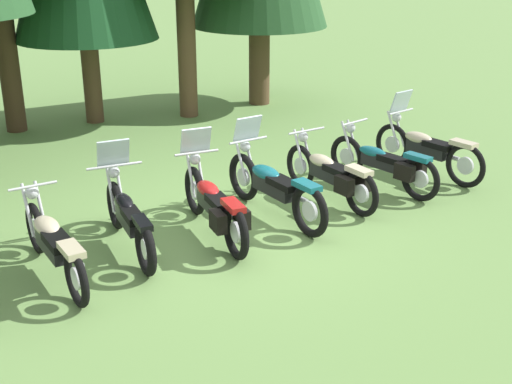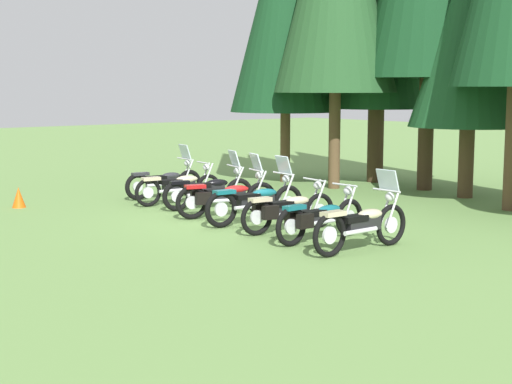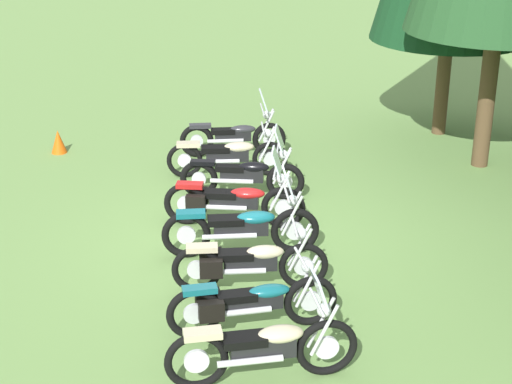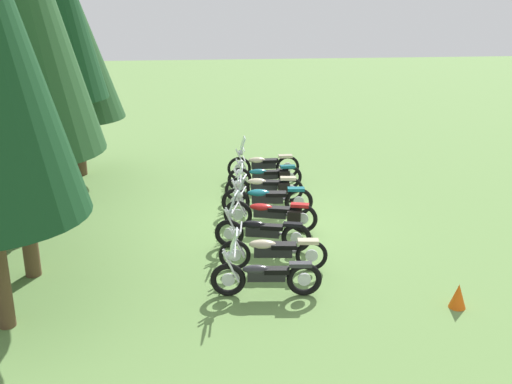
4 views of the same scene
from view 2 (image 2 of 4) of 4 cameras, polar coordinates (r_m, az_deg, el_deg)
name	(u,v)px [view 2 (image 2 of 4)]	position (r m, az deg, el deg)	size (l,w,h in m)	color
ground_plane	(244,219)	(16.47, -0.90, -2.06)	(80.00, 80.00, 0.00)	#6B934C
motorcycle_0	(165,181)	(19.77, -6.78, 0.83)	(0.75, 2.17, 1.35)	black
motorcycle_1	(180,186)	(18.69, -5.72, 0.47)	(0.61, 2.30, 0.99)	black
motorcycle_2	(210,190)	(17.86, -3.46, 0.16)	(0.89, 2.19, 1.35)	black
motorcycle_3	(226,196)	(16.73, -2.26, -0.29)	(0.95, 2.29, 1.38)	black
motorcycle_4	(257,201)	(15.89, 0.05, -0.66)	(0.67, 2.42, 1.39)	black
motorcycle_5	(287,209)	(15.00, 2.33, -1.29)	(0.74, 2.21, 1.01)	black
motorcycle_6	(319,218)	(14.13, 4.75, -1.92)	(0.61, 2.25, 1.01)	black
motorcycle_7	(363,223)	(13.37, 7.96, -2.32)	(0.62, 2.29, 1.38)	black
pine_tree_0	(286,2)	(23.09, 2.24, 13.93)	(3.29, 3.29, 8.50)	brown
pine_tree_1	(378,7)	(23.27, 9.10, 13.46)	(3.03, 3.03, 8.19)	#42301E
pine_tree_4	(471,32)	(20.33, 15.71, 11.43)	(3.02, 3.02, 6.63)	#4C3823
traffic_cone	(19,197)	(18.93, -17.25, -0.39)	(0.32, 0.32, 0.48)	#EA590F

